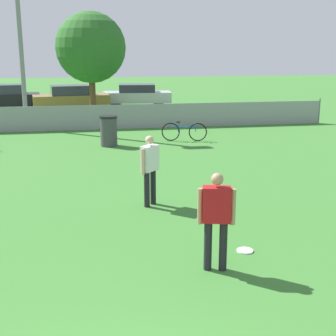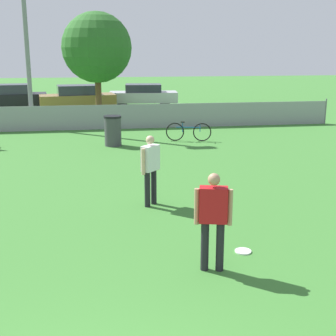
# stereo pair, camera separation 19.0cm
# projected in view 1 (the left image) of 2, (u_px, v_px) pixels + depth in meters

# --- Properties ---
(fence_backline) EXTENTS (22.69, 0.07, 1.21)m
(fence_backline) POSITION_uv_depth(u_px,v_px,m) (84.00, 118.00, 20.83)
(fence_backline) COLOR gray
(fence_backline) RESTS_ON ground_plane
(light_pole) EXTENTS (0.90, 0.36, 9.39)m
(light_pole) POSITION_uv_depth(u_px,v_px,m) (17.00, 2.00, 19.98)
(light_pole) COLOR gray
(light_pole) RESTS_ON ground_plane
(tree_near_pole) EXTENTS (3.56, 3.56, 5.39)m
(tree_near_pole) POSITION_uv_depth(u_px,v_px,m) (91.00, 48.00, 23.67)
(tree_near_pole) COLOR brown
(tree_near_pole) RESTS_ON ground_plane
(player_thrower_red) EXTENTS (0.59, 0.32, 1.63)m
(player_thrower_red) POSITION_uv_depth(u_px,v_px,m) (216.00, 215.00, 7.40)
(player_thrower_red) COLOR black
(player_thrower_red) RESTS_ON ground_plane
(player_receiver_white) EXTENTS (0.47, 0.47, 1.63)m
(player_receiver_white) POSITION_uv_depth(u_px,v_px,m) (150.00, 165.00, 10.56)
(player_receiver_white) COLOR black
(player_receiver_white) RESTS_ON ground_plane
(frisbee_disc) EXTENTS (0.29, 0.29, 0.03)m
(frisbee_disc) POSITION_uv_depth(u_px,v_px,m) (245.00, 251.00, 8.32)
(frisbee_disc) COLOR white
(frisbee_disc) RESTS_ON ground_plane
(bicycle_sideline) EXTENTS (1.74, 0.55, 0.77)m
(bicycle_sideline) POSITION_uv_depth(u_px,v_px,m) (184.00, 132.00, 18.32)
(bicycle_sideline) COLOR black
(bicycle_sideline) RESTS_ON ground_plane
(trash_bin) EXTENTS (0.65, 0.65, 1.12)m
(trash_bin) POSITION_uv_depth(u_px,v_px,m) (109.00, 131.00, 17.33)
(trash_bin) COLOR #3F3F44
(trash_bin) RESTS_ON ground_plane
(parked_car_dark) EXTENTS (4.37, 2.19, 1.49)m
(parked_car_dark) POSITION_uv_depth(u_px,v_px,m) (3.00, 98.00, 27.88)
(parked_car_dark) COLOR black
(parked_car_dark) RESTS_ON ground_plane
(parked_car_tan) EXTENTS (4.55, 2.36, 1.48)m
(parked_car_tan) POSITION_uv_depth(u_px,v_px,m) (71.00, 98.00, 27.50)
(parked_car_tan) COLOR black
(parked_car_tan) RESTS_ON ground_plane
(parked_car_silver) EXTENTS (4.48, 2.22, 1.36)m
(parked_car_silver) POSITION_uv_depth(u_px,v_px,m) (137.00, 95.00, 30.03)
(parked_car_silver) COLOR black
(parked_car_silver) RESTS_ON ground_plane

